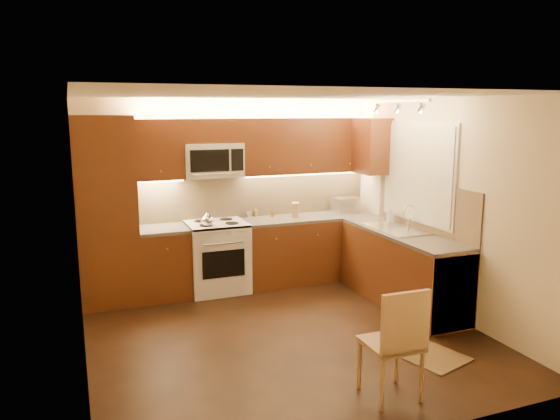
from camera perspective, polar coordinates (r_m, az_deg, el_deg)
name	(u,v)px	position (r m, az deg, el deg)	size (l,w,h in m)	color
floor	(286,335)	(5.88, 0.60, -13.10)	(4.00, 4.00, 0.01)	black
ceiling	(286,95)	(5.39, 0.66, 12.04)	(4.00, 4.00, 0.01)	beige
wall_back	(231,193)	(7.37, -5.20, 1.85)	(4.00, 0.01, 2.50)	beige
wall_front	(395,275)	(3.78, 12.12, -6.78)	(4.00, 0.01, 2.50)	beige
wall_left	(77,237)	(5.12, -20.64, -2.66)	(0.01, 4.00, 2.50)	beige
wall_right	(446,207)	(6.51, 17.20, 0.26)	(0.01, 4.00, 2.50)	beige
pantry	(106,212)	(6.82, -17.90, -0.18)	(0.70, 0.60, 2.30)	#4C2510
base_cab_back_left	(164,264)	(7.04, -12.19, -5.58)	(0.62, 0.60, 0.86)	#4C2510
counter_back_left	(162,229)	(6.93, -12.33, -2.01)	(0.62, 0.60, 0.04)	#32302E
base_cab_back_right	(309,249)	(7.61, 3.10, -4.14)	(1.92, 0.60, 0.86)	#4C2510
counter_back_right	(309,218)	(7.51, 3.14, -0.82)	(1.92, 0.60, 0.04)	#32302E
base_cab_right	(402,269)	(6.83, 12.75, -6.12)	(0.60, 2.00, 0.86)	#4C2510
counter_right	(403,233)	(6.72, 12.90, -2.44)	(0.60, 2.00, 0.04)	#32302E
dishwasher	(437,286)	(6.29, 16.33, -7.74)	(0.58, 0.60, 0.84)	silver
backsplash_back	(256,195)	(7.47, -2.59, 1.62)	(3.30, 0.02, 0.60)	tan
backsplash_right	(424,206)	(6.82, 15.03, 0.40)	(0.02, 2.00, 0.60)	tan
upper_cab_back_left	(158,149)	(6.92, -12.82, 6.28)	(0.62, 0.35, 0.75)	#4C2510
upper_cab_back_right	(306,145)	(7.49, 2.82, 6.84)	(1.92, 0.35, 0.75)	#4C2510
upper_cab_bridge	(211,131)	(7.04, -7.28, 8.32)	(0.76, 0.35, 0.31)	#4C2510
upper_cab_right_corner	(372,146)	(7.48, 9.70, 6.70)	(0.35, 0.50, 0.75)	#4C2510
stove	(217,257)	(7.15, -6.68, -4.93)	(0.76, 0.65, 0.92)	silver
microwave	(212,160)	(7.05, -7.18, 5.27)	(0.76, 0.38, 0.44)	silver
window_frame	(418,172)	(6.88, 14.42, 3.89)	(0.03, 1.44, 1.24)	silver
window_blinds	(417,172)	(6.87, 14.28, 3.88)	(0.02, 1.36, 1.16)	silver
sink	(396,223)	(6.82, 12.23, -1.40)	(0.52, 0.86, 0.15)	silver
faucet	(409,216)	(6.90, 13.50, -0.67)	(0.20, 0.04, 0.30)	silver
track_light_bar	(398,101)	(6.47, 12.36, 11.21)	(0.04, 1.20, 0.03)	silver
kettle	(207,219)	(6.81, -7.70, -0.93)	(0.16, 0.16, 0.19)	silver
toaster_oven	(345,205)	(7.84, 6.91, 0.55)	(0.36, 0.27, 0.21)	silver
knife_block	(295,210)	(7.44, 1.63, 0.02)	(0.09, 0.14, 0.20)	#9F7047
spice_jar_a	(248,214)	(7.41, -3.38, -0.47)	(0.05, 0.05, 0.09)	silver
spice_jar_b	(272,214)	(7.44, -0.84, -0.40)	(0.04, 0.04, 0.09)	brown
spice_jar_c	(250,214)	(7.43, -3.19, -0.41)	(0.05, 0.05, 0.09)	silver
spice_jar_d	(256,213)	(7.46, -2.58, -0.34)	(0.05, 0.05, 0.10)	#A87432
soap_bottle	(390,216)	(7.21, 11.60, -0.62)	(0.08, 0.08, 0.18)	silver
rug	(423,353)	(5.66, 14.93, -14.38)	(0.53, 0.80, 0.01)	black
dining_chair	(391,341)	(4.66, 11.66, -13.41)	(0.43, 0.43, 0.97)	#9F7047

